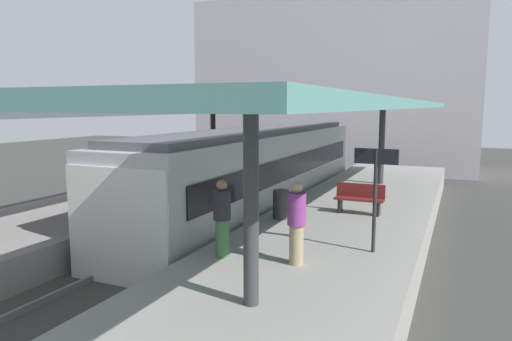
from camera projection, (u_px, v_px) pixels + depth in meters
ground_plane at (201, 249)px, 13.45m from camera, size 80.00×80.00×0.00m
platform_left at (97, 220)px, 14.89m from camera, size 4.40×28.00×1.00m
platform_right at (331, 249)px, 11.87m from camera, size 4.40×28.00×1.00m
track_ballast at (201, 246)px, 13.43m from camera, size 3.20×28.00×0.20m
rail_near_side at (179, 238)px, 13.70m from camera, size 0.08×28.00×0.14m
rail_far_side at (223, 243)px, 13.12m from camera, size 0.08×28.00×0.14m
commuter_train at (260, 171)px, 17.11m from camera, size 2.78×15.68×3.10m
canopy_left at (122, 113)px, 15.70m from camera, size 4.18×21.00×2.98m
canopy_right at (347, 106)px, 12.65m from camera, size 4.18×21.00×3.20m
platform_bench at (360, 198)px, 13.50m from camera, size 1.40×0.41×0.86m
platform_sign at (376, 177)px, 9.76m from camera, size 0.90×0.08×2.21m
litter_bin at (281, 204)px, 12.90m from camera, size 0.44×0.44×0.80m
passenger_near_bench at (297, 222)px, 9.11m from camera, size 0.36×0.36×1.64m
passenger_mid_platform at (222, 217)px, 9.56m from camera, size 0.36×0.36×1.61m
station_building_backdrop at (334, 85)px, 31.36m from camera, size 18.00×6.00×11.00m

